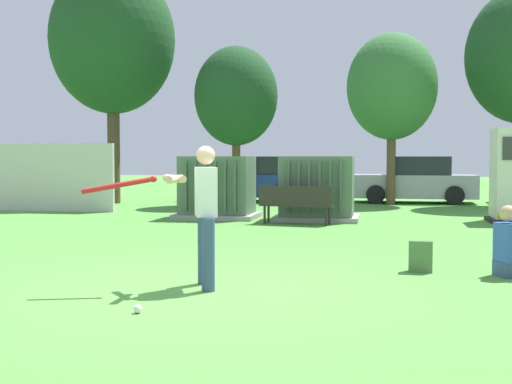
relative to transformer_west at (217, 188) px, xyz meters
name	(u,v)px	position (x,y,z in m)	size (l,w,h in m)	color
ground_plane	(203,289)	(2.09, -9.23, -0.79)	(96.00, 96.00, 0.00)	#51933D
fence_panel	(38,177)	(-5.82, 1.27, 0.21)	(4.80, 0.12, 2.00)	beige
transformer_west	(217,188)	(0.00, 0.00, 0.00)	(2.10, 1.70, 1.62)	#9E9B93
transformer_mid_west	(317,189)	(2.64, -0.12, 0.00)	(2.10, 1.70, 1.62)	#9E9B93
park_bench	(296,202)	(2.24, -1.31, -0.25)	(1.84, 0.70, 0.92)	#2D2823
batter	(201,208)	(2.06, -9.15, 0.19)	(1.58, 0.86, 1.74)	#384C75
sports_ball	(138,309)	(1.77, -10.58, -0.74)	(0.09, 0.09, 0.09)	white
backpack	(420,257)	(4.77, -7.50, -0.57)	(0.32, 0.27, 0.44)	#4C723F
tree_left	(112,40)	(-4.87, 4.78, 4.81)	(4.27, 4.27, 8.16)	brown
tree_center_left	(236,96)	(-0.48, 4.50, 2.80)	(2.74, 2.74, 5.23)	brown
tree_center_right	(392,87)	(4.56, 5.93, 3.16)	(3.01, 3.01, 5.75)	brown
parked_car_leftmost	(251,180)	(-0.42, 6.70, -0.04)	(4.27, 2.06, 1.62)	navy
parked_car_left_of_center	(415,181)	(5.41, 6.96, -0.04)	(4.23, 1.98, 1.62)	#B2B2B7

